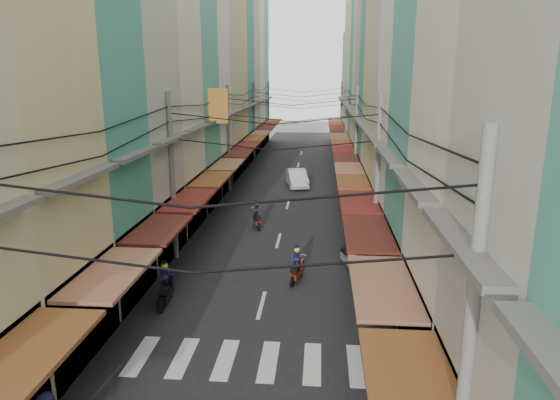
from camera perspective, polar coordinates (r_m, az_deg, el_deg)
The scene contains 15 objects.
ground at distance 22.15m, azimuth -1.51°, elevation -9.68°, with size 160.00×160.00×0.00m, color slate.
road at distance 41.19m, azimuth 1.46°, elevation 1.58°, with size 10.00×80.00×0.02m, color black.
sidewalk_left at distance 42.04m, azimuth -7.43°, elevation 1.75°, with size 3.00×80.00×0.06m, color gray.
sidewalk_right at distance 41.35m, azimuth 10.49°, elevation 1.42°, with size 3.00×80.00×0.06m, color gray.
crosswalk at distance 16.86m, azimuth -3.79°, elevation -17.80°, with size 7.55×2.40×0.01m.
building_row_left at distance 38.10m, azimuth -11.17°, elevation 15.11°, with size 7.80×67.67×23.70m.
building_row_right at distance 37.04m, azimuth 13.95°, elevation 14.44°, with size 7.80×68.98×22.59m.
utility_poles at distance 35.31m, azimuth 1.06°, elevation 10.29°, with size 10.20×66.13×8.20m.
white_car at distance 41.22m, azimuth 1.95°, elevation 1.57°, with size 4.94×1.94×1.74m, color silver.
bicycle at distance 19.94m, azimuth 13.98°, elevation -12.96°, with size 0.58×1.55×1.07m, color black.
moving_scooters at distance 23.93m, azimuth -2.71°, elevation -6.46°, with size 7.87×12.40×1.84m.
parked_scooters at distance 17.26m, azimuth 9.15°, elevation -15.38°, with size 12.86×13.41×1.01m.
pedestrians at distance 24.45m, azimuth -12.26°, elevation -5.04°, with size 11.69×20.71×2.25m.
market_umbrella at distance 14.73m, azimuth 23.71°, elevation -13.79°, with size 2.51×2.51×2.64m.
traffic_sign at distance 21.27m, azimuth 13.23°, elevation -5.00°, with size 0.10×0.63×2.89m.
Camera 1 is at (2.22, -20.15, 8.92)m, focal length 32.00 mm.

